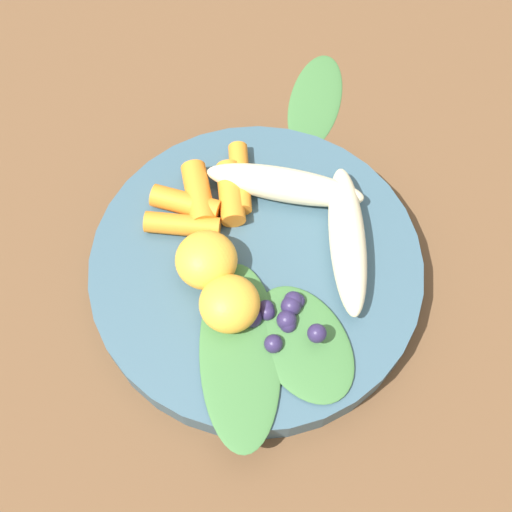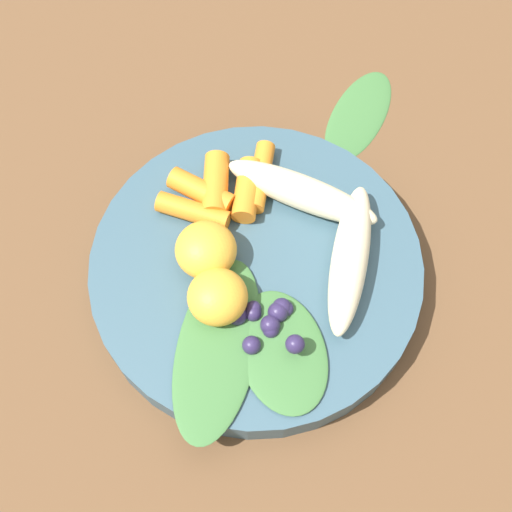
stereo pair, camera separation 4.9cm
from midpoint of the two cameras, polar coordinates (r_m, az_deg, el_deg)
The scene contains 15 objects.
ground_plane at distance 0.52m, azimuth -2.66°, elevation -2.13°, with size 2.40×2.40×0.00m, color brown.
bowl at distance 0.51m, azimuth -2.73°, elevation -1.48°, with size 0.25×0.25×0.03m, color #385666.
banana_peeled_left at distance 0.51m, azimuth -0.25°, elevation 5.83°, with size 0.12×0.03×0.03m, color beige.
banana_peeled_right at distance 0.49m, azimuth 4.97°, elevation 1.32°, with size 0.12×0.03×0.03m, color beige.
orange_segment_near at distance 0.47m, azimuth -5.26°, elevation -4.38°, with size 0.04×0.04×0.03m, color #F4A833.
orange_segment_far at distance 0.48m, azimuth -7.17°, elevation -0.44°, with size 0.04×0.04×0.03m, color #F4A833.
carrot_front at distance 0.52m, azimuth -4.26°, elevation 6.38°, with size 0.02×0.02×0.06m, color orange.
carrot_mid_left at distance 0.51m, azimuth -4.89°, elevation 5.10°, with size 0.02×0.02×0.05m, color orange.
carrot_mid_right at distance 0.52m, azimuth -7.63°, elevation 5.01°, with size 0.02×0.02×0.05m, color orange.
carrot_rear at distance 0.51m, azimuth -8.71°, elevation 4.20°, with size 0.02×0.02×0.05m, color orange.
carrot_small at distance 0.51m, azimuth -9.03°, elevation 2.37°, with size 0.02×0.02×0.06m, color orange.
blueberry_pile at distance 0.47m, azimuth -0.48°, elevation -5.52°, with size 0.05×0.04×0.02m.
kale_leaf_left at distance 0.47m, azimuth -4.38°, elevation -8.60°, with size 0.14×0.06×0.01m, color #3D7038.
kale_leaf_right at distance 0.47m, azimuth 1.11°, elevation -7.75°, with size 0.09×0.06×0.01m, color #3D7038.
kale_leaf_stray at distance 0.61m, azimuth 2.79°, elevation 13.04°, with size 0.11×0.05×0.01m, color #3D7038.
Camera 1 is at (-0.04, -0.21, 0.47)m, focal length 46.89 mm.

